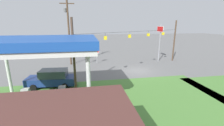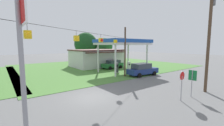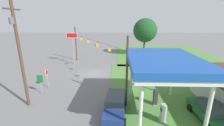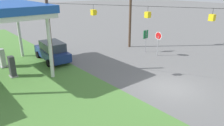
{
  "view_description": "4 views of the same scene",
  "coord_description": "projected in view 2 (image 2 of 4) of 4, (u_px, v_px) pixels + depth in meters",
  "views": [
    {
      "loc": [
        7.32,
        19.81,
        6.6
      ],
      "look_at": [
        4.24,
        2.35,
        1.97
      ],
      "focal_mm": 24.0,
      "sensor_mm": 36.0,
      "label": 1
    },
    {
      "loc": [
        -6.3,
        -11.34,
        4.55
      ],
      "look_at": [
        4.51,
        2.88,
        2.49
      ],
      "focal_mm": 24.0,
      "sensor_mm": 36.0,
      "label": 2
    },
    {
      "loc": [
        23.62,
        3.89,
        8.8
      ],
      "look_at": [
        2.19,
        3.2,
        2.5
      ],
      "focal_mm": 24.0,
      "sensor_mm": 36.0,
      "label": 3
    },
    {
      "loc": [
        -8.1,
        12.28,
        6.97
      ],
      "look_at": [
        4.12,
        2.08,
        1.25
      ],
      "focal_mm": 35.0,
      "sensor_mm": 36.0,
      "label": 4
    }
  ],
  "objects": [
    {
      "name": "grass_verge_station_corner",
      "position": [
        103.0,
        66.0,
        34.38
      ],
      "size": [
        36.0,
        28.0,
        0.04
      ],
      "primitive_type": "cube",
      "color": "#4C7F38",
      "rests_on": "ground"
    },
    {
      "name": "gas_station_canopy",
      "position": [
        123.0,
        43.0,
        25.49
      ],
      "size": [
        8.42,
        6.17,
        5.61
      ],
      "color": "silver",
      "rests_on": "ground"
    },
    {
      "name": "car_at_pumps_front",
      "position": [
        142.0,
        69.0,
        22.81
      ],
      "size": [
        5.13,
        2.4,
        1.9
      ],
      "rotation": [
        0.0,
        0.0,
        -0.08
      ],
      "color": "navy",
      "rests_on": "ground"
    },
    {
      "name": "signal_span_gantry",
      "position": [
        91.0,
        53.0,
        12.81
      ],
      "size": [
        17.27,
        10.24,
        7.23
      ],
      "color": "#4C3828",
      "rests_on": "ground"
    },
    {
      "name": "tree_far_back",
      "position": [
        105.0,
        46.0,
        40.98
      ],
      "size": [
        4.46,
        4.46,
        6.65
      ],
      "color": "#4C3828",
      "rests_on": "ground"
    },
    {
      "name": "gas_station_store",
      "position": [
        96.0,
        58.0,
        33.05
      ],
      "size": [
        10.35,
        8.11,
        3.75
      ],
      "color": "silver",
      "rests_on": "ground"
    },
    {
      "name": "utility_pole_main",
      "position": [
        209.0,
        32.0,
        14.28
      ],
      "size": [
        2.2,
        0.44,
        10.45
      ],
      "color": "#4C3828",
      "rests_on": "ground"
    },
    {
      "name": "stop_sign_roadside",
      "position": [
        182.0,
        79.0,
        12.26
      ],
      "size": [
        0.8,
        0.08,
        2.5
      ],
      "rotation": [
        0.0,
        0.0,
        3.14
      ],
      "color": "#99999E",
      "rests_on": "ground"
    },
    {
      "name": "tree_behind_station",
      "position": [
        86.0,
        44.0,
        40.99
      ],
      "size": [
        6.24,
        6.24,
        8.15
      ],
      "color": "#4C3828",
      "rests_on": "ground"
    },
    {
      "name": "stop_sign_overhead",
      "position": [
        22.0,
        44.0,
        5.53
      ],
      "size": [
        0.22,
        2.16,
        6.54
      ],
      "color": "gray",
      "rests_on": "ground"
    },
    {
      "name": "fuel_pump_near",
      "position": [
        116.0,
        68.0,
        25.14
      ],
      "size": [
        0.71,
        0.56,
        1.71
      ],
      "color": "gray",
      "rests_on": "ground"
    },
    {
      "name": "ground_plane",
      "position": [
        91.0,
        97.0,
        13.27
      ],
      "size": [
        160.0,
        160.0,
        0.0
      ],
      "primitive_type": "plane",
      "color": "slate"
    },
    {
      "name": "route_sign",
      "position": [
        192.0,
        78.0,
        13.27
      ],
      "size": [
        0.1,
        0.7,
        2.4
      ],
      "color": "gray",
      "rests_on": "ground"
    },
    {
      "name": "fuel_pump_far",
      "position": [
        129.0,
        67.0,
        26.82
      ],
      "size": [
        0.71,
        0.56,
        1.71
      ],
      "color": "gray",
      "rests_on": "ground"
    },
    {
      "name": "car_at_pumps_rear",
      "position": [
        113.0,
        64.0,
        29.93
      ],
      "size": [
        4.58,
        2.31,
        1.71
      ],
      "rotation": [
        0.0,
        0.0,
        3.2
      ],
      "color": "#1E602D",
      "rests_on": "ground"
    }
  ]
}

